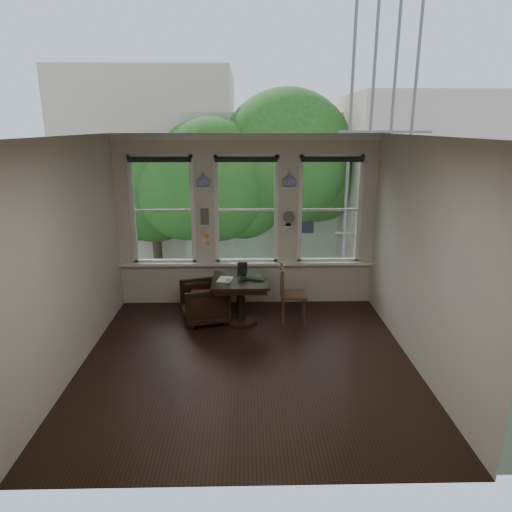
{
  "coord_description": "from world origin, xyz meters",
  "views": [
    {
      "loc": [
        -0.0,
        -5.61,
        3.13
      ],
      "look_at": [
        0.14,
        0.9,
        1.25
      ],
      "focal_mm": 32.0,
      "sensor_mm": 36.0,
      "label": 1
    }
  ],
  "objects_px": {
    "table": "(241,301)",
    "laptop": "(254,280)",
    "side_chair_right": "(293,294)",
    "armchair_left": "(204,302)",
    "mug": "(228,280)"
  },
  "relations": [
    {
      "from": "mug",
      "to": "laptop",
      "type": "bearing_deg",
      "value": 13.16
    },
    {
      "from": "armchair_left",
      "to": "mug",
      "type": "xyz_separation_m",
      "value": [
        0.41,
        -0.23,
        0.46
      ]
    },
    {
      "from": "armchair_left",
      "to": "mug",
      "type": "bearing_deg",
      "value": 45.7
    },
    {
      "from": "armchair_left",
      "to": "table",
      "type": "bearing_deg",
      "value": 68.54
    },
    {
      "from": "mug",
      "to": "armchair_left",
      "type": "bearing_deg",
      "value": 150.84
    },
    {
      "from": "armchair_left",
      "to": "side_chair_right",
      "type": "xyz_separation_m",
      "value": [
        1.46,
        0.0,
        0.13
      ]
    },
    {
      "from": "armchair_left",
      "to": "laptop",
      "type": "bearing_deg",
      "value": 65.38
    },
    {
      "from": "table",
      "to": "laptop",
      "type": "height_order",
      "value": "laptop"
    },
    {
      "from": "table",
      "to": "side_chair_right",
      "type": "distance_m",
      "value": 0.87
    },
    {
      "from": "laptop",
      "to": "side_chair_right",
      "type": "bearing_deg",
      "value": 36.95
    },
    {
      "from": "table",
      "to": "mug",
      "type": "distance_m",
      "value": 0.49
    },
    {
      "from": "armchair_left",
      "to": "laptop",
      "type": "relative_size",
      "value": 2.33
    },
    {
      "from": "armchair_left",
      "to": "side_chair_right",
      "type": "bearing_deg",
      "value": 74.97
    },
    {
      "from": "side_chair_right",
      "to": "laptop",
      "type": "height_order",
      "value": "side_chair_right"
    },
    {
      "from": "side_chair_right",
      "to": "mug",
      "type": "xyz_separation_m",
      "value": [
        -1.05,
        -0.23,
        0.33
      ]
    }
  ]
}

